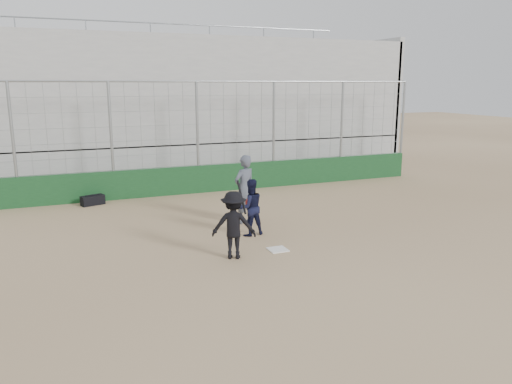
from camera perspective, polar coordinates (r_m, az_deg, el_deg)
name	(u,v)px	position (r m, az deg, el deg)	size (l,w,h in m)	color
ground	(278,250)	(12.12, 2.51, -6.64)	(90.00, 90.00, 0.00)	olive
home_plate	(278,250)	(12.12, 2.51, -6.58)	(0.44, 0.44, 0.02)	white
backstop	(198,167)	(18.31, -6.61, 2.89)	(18.10, 0.25, 4.04)	#123B1A
bleachers	(167,106)	(22.89, -10.12, 9.62)	(20.25, 6.70, 6.98)	#9B9B9B
batter_at_plate	(234,225)	(11.38, -2.56, -3.77)	(1.16, 0.94, 1.74)	black
catcher_crouched	(251,217)	(13.09, -0.62, -2.82)	(0.81, 0.67, 1.04)	black
umpire	(245,193)	(14.20, -1.32, -0.08)	(0.72, 0.47, 1.77)	#464C59
equipment_bag	(93,200)	(17.30, -18.16, -0.90)	(0.81, 0.54, 0.36)	black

